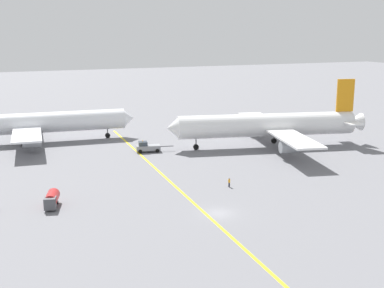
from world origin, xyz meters
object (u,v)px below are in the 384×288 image
object	(u,v)px
gse_fuel_bowser_stubby	(52,199)
airliner_being_pushed	(268,125)
airliner_at_gate_left	(34,123)
pushback_tug	(147,147)
ground_crew_marshaller_foreground	(229,182)

from	to	relation	value
gse_fuel_bowser_stubby	airliner_being_pushed	bearing A→B (deg)	23.07
airliner_at_gate_left	pushback_tug	bearing A→B (deg)	-41.90
pushback_tug	ground_crew_marshaller_foreground	size ratio (longest dim) A/B	5.32
airliner_being_pushed	ground_crew_marshaller_foreground	world-z (taller)	airliner_being_pushed
airliner_at_gate_left	airliner_being_pushed	distance (m)	57.94
airliner_being_pushed	pushback_tug	world-z (taller)	airliner_being_pushed
airliner_at_gate_left	pushback_tug	world-z (taller)	airliner_at_gate_left
gse_fuel_bowser_stubby	pushback_tug	bearing A→B (deg)	49.13
airliner_being_pushed	airliner_at_gate_left	bearing A→B (deg)	152.19
airliner_at_gate_left	pushback_tug	xyz separation A→B (m)	(22.86, -20.51, -3.70)
airliner_being_pushed	pushback_tug	xyz separation A→B (m)	(-28.39, 6.52, -4.12)
airliner_being_pushed	ground_crew_marshaller_foreground	bearing A→B (deg)	-133.28
pushback_tug	ground_crew_marshaller_foreground	world-z (taller)	pushback_tug
gse_fuel_bowser_stubby	ground_crew_marshaller_foreground	bearing A→B (deg)	-3.20
airliner_at_gate_left	airliner_being_pushed	xyz separation A→B (m)	(51.25, -27.03, 0.42)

